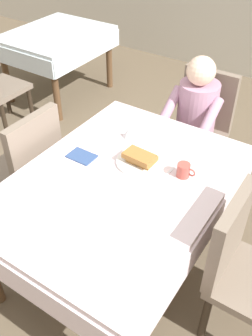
{
  "coord_description": "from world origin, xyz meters",
  "views": [
    {
      "loc": [
        0.93,
        -1.33,
        2.14
      ],
      "look_at": [
        0.01,
        0.06,
        0.79
      ],
      "focal_mm": 39.94,
      "sensor_mm": 36.0,
      "label": 1
    }
  ],
  "objects_px": {
    "chair_left_side": "(29,163)",
    "background_table_far": "(56,43)",
    "knife_right_of_plate": "(165,176)",
    "chair_right_side": "(242,264)",
    "breakfast_stack": "(141,158)",
    "spoon_near_edge": "(98,193)",
    "cup_coffee": "(184,170)",
    "dining_table_main": "(120,191)",
    "chair_diner": "(201,121)",
    "diner_person": "(195,115)",
    "plate_breakfast": "(139,162)",
    "fork_left_of_plate": "(112,154)",
    "syrup_pitcher": "(129,133)"
  },
  "relations": [
    {
      "from": "chair_left_side",
      "to": "background_table_far",
      "type": "distance_m",
      "value": 2.04
    },
    {
      "from": "knife_right_of_plate",
      "to": "chair_right_side",
      "type": "bearing_deg",
      "value": -102.41
    },
    {
      "from": "breakfast_stack",
      "to": "spoon_near_edge",
      "type": "bearing_deg",
      "value": -99.38
    },
    {
      "from": "knife_right_of_plate",
      "to": "background_table_far",
      "type": "xyz_separation_m",
      "value": [
        -2.17,
        1.47,
        -0.12
      ]
    },
    {
      "from": "cup_coffee",
      "to": "spoon_near_edge",
      "type": "relative_size",
      "value": 0.75
    },
    {
      "from": "dining_table_main",
      "to": "chair_left_side",
      "type": "relative_size",
      "value": 1.64
    },
    {
      "from": "chair_diner",
      "to": "spoon_near_edge",
      "type": "xyz_separation_m",
      "value": [
        -0.04,
        -1.33,
        0.21
      ]
    },
    {
      "from": "chair_diner",
      "to": "breakfast_stack",
      "type": "xyz_separation_m",
      "value": [
        0.02,
        -0.98,
        0.26
      ]
    },
    {
      "from": "chair_left_side",
      "to": "knife_right_of_plate",
      "type": "bearing_deg",
      "value": -79.76
    },
    {
      "from": "diner_person",
      "to": "chair_left_side",
      "type": "bearing_deg",
      "value": 52.66
    },
    {
      "from": "dining_table_main",
      "to": "spoon_near_edge",
      "type": "height_order",
      "value": "spoon_near_edge"
    },
    {
      "from": "spoon_near_edge",
      "to": "background_table_far",
      "type": "relative_size",
      "value": 0.13
    },
    {
      "from": "chair_diner",
      "to": "plate_breakfast",
      "type": "relative_size",
      "value": 3.32
    },
    {
      "from": "dining_table_main",
      "to": "background_table_far",
      "type": "distance_m",
      "value": 2.57
    },
    {
      "from": "dining_table_main",
      "to": "chair_diner",
      "type": "relative_size",
      "value": 1.64
    },
    {
      "from": "chair_diner",
      "to": "background_table_far",
      "type": "bearing_deg",
      "value": -13.66
    },
    {
      "from": "diner_person",
      "to": "breakfast_stack",
      "type": "bearing_deg",
      "value": 91.28
    },
    {
      "from": "breakfast_stack",
      "to": "background_table_far",
      "type": "xyz_separation_m",
      "value": [
        -1.99,
        1.46,
        -0.16
      ]
    },
    {
      "from": "dining_table_main",
      "to": "cup_coffee",
      "type": "distance_m",
      "value": 0.39
    },
    {
      "from": "fork_left_of_plate",
      "to": "dining_table_main",
      "type": "bearing_deg",
      "value": -137.02
    },
    {
      "from": "syrup_pitcher",
      "to": "fork_left_of_plate",
      "type": "xyz_separation_m",
      "value": [
        0.01,
        -0.22,
        -0.04
      ]
    },
    {
      "from": "chair_left_side",
      "to": "dining_table_main",
      "type": "bearing_deg",
      "value": -90.0
    },
    {
      "from": "syrup_pitcher",
      "to": "spoon_near_edge",
      "type": "relative_size",
      "value": 0.53
    },
    {
      "from": "background_table_far",
      "to": "knife_right_of_plate",
      "type": "bearing_deg",
      "value": -34.16
    },
    {
      "from": "chair_left_side",
      "to": "cup_coffee",
      "type": "height_order",
      "value": "chair_left_side"
    },
    {
      "from": "cup_coffee",
      "to": "breakfast_stack",
      "type": "bearing_deg",
      "value": -171.83
    },
    {
      "from": "chair_right_side",
      "to": "breakfast_stack",
      "type": "relative_size",
      "value": 4.89
    },
    {
      "from": "knife_right_of_plate",
      "to": "spoon_near_edge",
      "type": "bearing_deg",
      "value": 149.09
    },
    {
      "from": "diner_person",
      "to": "knife_right_of_plate",
      "type": "relative_size",
      "value": 5.6
    },
    {
      "from": "plate_breakfast",
      "to": "cup_coffee",
      "type": "bearing_deg",
      "value": 7.36
    },
    {
      "from": "dining_table_main",
      "to": "spoon_near_edge",
      "type": "bearing_deg",
      "value": -103.1
    },
    {
      "from": "chair_left_side",
      "to": "breakfast_stack",
      "type": "xyz_separation_m",
      "value": [
        0.79,
        0.19,
        0.26
      ]
    },
    {
      "from": "fork_left_of_plate",
      "to": "background_table_far",
      "type": "distance_m",
      "value": 2.32
    },
    {
      "from": "breakfast_stack",
      "to": "chair_left_side",
      "type": "bearing_deg",
      "value": -166.3
    },
    {
      "from": "dining_table_main",
      "to": "knife_right_of_plate",
      "type": "height_order",
      "value": "knife_right_of_plate"
    },
    {
      "from": "chair_diner",
      "to": "cup_coffee",
      "type": "bearing_deg",
      "value": 106.92
    },
    {
      "from": "diner_person",
      "to": "fork_left_of_plate",
      "type": "bearing_deg",
      "value": 77.81
    },
    {
      "from": "syrup_pitcher",
      "to": "fork_left_of_plate",
      "type": "distance_m",
      "value": 0.22
    },
    {
      "from": "diner_person",
      "to": "syrup_pitcher",
      "type": "relative_size",
      "value": 14.0
    },
    {
      "from": "chair_left_side",
      "to": "syrup_pitcher",
      "type": "distance_m",
      "value": 0.74
    },
    {
      "from": "diner_person",
      "to": "chair_right_side",
      "type": "bearing_deg",
      "value": 127.13
    },
    {
      "from": "chair_right_side",
      "to": "chair_left_side",
      "type": "distance_m",
      "value": 1.54
    },
    {
      "from": "dining_table_main",
      "to": "plate_breakfast",
      "type": "relative_size",
      "value": 5.44
    },
    {
      "from": "chair_right_side",
      "to": "background_table_far",
      "type": "distance_m",
      "value": 3.2
    },
    {
      "from": "background_table_far",
      "to": "spoon_near_edge",
      "type": "bearing_deg",
      "value": -43.04
    },
    {
      "from": "breakfast_stack",
      "to": "spoon_near_edge",
      "type": "distance_m",
      "value": 0.36
    },
    {
      "from": "dining_table_main",
      "to": "chair_right_side",
      "type": "height_order",
      "value": "chair_right_side"
    },
    {
      "from": "chair_left_side",
      "to": "breakfast_stack",
      "type": "bearing_deg",
      "value": -76.3
    },
    {
      "from": "breakfast_stack",
      "to": "cup_coffee",
      "type": "relative_size",
      "value": 1.68
    },
    {
      "from": "diner_person",
      "to": "cup_coffee",
      "type": "bearing_deg",
      "value": 110.04
    }
  ]
}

